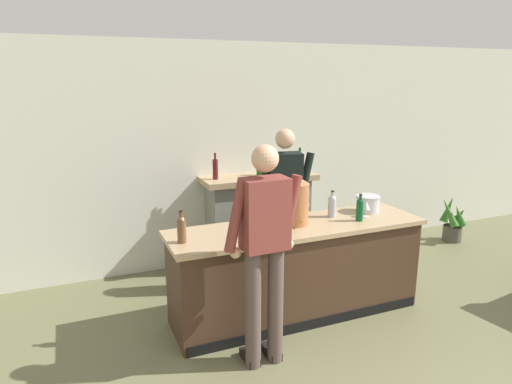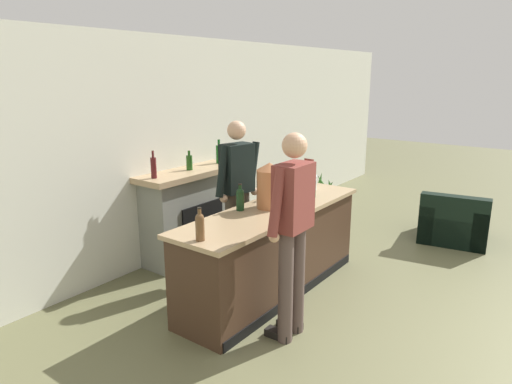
{
  "view_description": "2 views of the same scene",
  "coord_description": "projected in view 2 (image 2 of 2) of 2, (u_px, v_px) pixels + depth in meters",
  "views": [
    {
      "loc": [
        -2.2,
        -0.9,
        2.32
      ],
      "look_at": [
        -0.44,
        3.3,
        1.18
      ],
      "focal_mm": 32.0,
      "sensor_mm": 36.0,
      "label": 1
    },
    {
      "loc": [
        -3.98,
        0.24,
        2.3
      ],
      "look_at": [
        -0.37,
        2.91,
        1.13
      ],
      "focal_mm": 32.0,
      "sensor_mm": 36.0,
      "label": 2
    }
  ],
  "objects": [
    {
      "name": "ice_bucket_steel",
      "position": [
        307.0,
        182.0,
        5.5
      ],
      "size": [
        0.25,
        0.25,
        0.17
      ],
      "color": "silver",
      "rests_on": "bar_counter"
    },
    {
      "name": "wall_back_panel",
      "position": [
        175.0,
        149.0,
        5.76
      ],
      "size": [
        12.0,
        0.07,
        2.75
      ],
      "color": "silver",
      "rests_on": "ground_plane"
    },
    {
      "name": "potted_plant_corner",
      "position": [
        325.0,
        193.0,
        7.9
      ],
      "size": [
        0.39,
        0.38,
        0.66
      ],
      "color": "#4F4D40",
      "rests_on": "ground_plane"
    },
    {
      "name": "wine_glass_front_right",
      "position": [
        312.0,
        184.0,
        5.3
      ],
      "size": [
        0.08,
        0.08,
        0.16
      ],
      "color": "silver",
      "rests_on": "bar_counter"
    },
    {
      "name": "person_customer",
      "position": [
        292.0,
        228.0,
        3.88
      ],
      "size": [
        0.66,
        0.31,
        1.84
      ],
      "color": "brown",
      "rests_on": "ground_plane"
    },
    {
      "name": "wine_bottle_rose_blush",
      "position": [
        200.0,
        226.0,
        3.8
      ],
      "size": [
        0.08,
        0.08,
        0.29
      ],
      "color": "brown",
      "rests_on": "bar_counter"
    },
    {
      "name": "bar_counter",
      "position": [
        273.0,
        250.0,
        4.87
      ],
      "size": [
        2.54,
        0.71,
        0.94
      ],
      "color": "#3F2A1C",
      "rests_on": "ground_plane"
    },
    {
      "name": "fireplace_stone",
      "position": [
        190.0,
        213.0,
        5.79
      ],
      "size": [
        1.44,
        0.52,
        1.46
      ],
      "color": "gray",
      "rests_on": "ground_plane"
    },
    {
      "name": "wine_bottle_port_short",
      "position": [
        288.0,
        187.0,
        5.13
      ],
      "size": [
        0.08,
        0.08,
        0.27
      ],
      "color": "#AAB2C3",
      "rests_on": "bar_counter"
    },
    {
      "name": "person_bartender",
      "position": [
        237.0,
        191.0,
        5.19
      ],
      "size": [
        0.65,
        0.35,
        1.8
      ],
      "color": "#4D4537",
      "rests_on": "ground_plane"
    },
    {
      "name": "wine_glass_back_row",
      "position": [
        265.0,
        190.0,
        5.01
      ],
      "size": [
        0.07,
        0.07,
        0.17
      ],
      "color": "silver",
      "rests_on": "bar_counter"
    },
    {
      "name": "copper_dispenser",
      "position": [
        269.0,
        185.0,
        4.7
      ],
      "size": [
        0.27,
        0.31,
        0.48
      ],
      "color": "#B06A40",
      "rests_on": "bar_counter"
    },
    {
      "name": "armchair_black",
      "position": [
        454.0,
        223.0,
        6.44
      ],
      "size": [
        1.03,
        1.0,
        0.72
      ],
      "color": "black",
      "rests_on": "ground_plane"
    },
    {
      "name": "wine_bottle_riesling_slim",
      "position": [
        313.0,
        187.0,
        5.15
      ],
      "size": [
        0.07,
        0.07,
        0.27
      ],
      "color": "#0E4C24",
      "rests_on": "bar_counter"
    },
    {
      "name": "wine_bottle_merlot_tall",
      "position": [
        240.0,
        198.0,
        4.64
      ],
      "size": [
        0.08,
        0.08,
        0.28
      ],
      "color": "black",
      "rests_on": "bar_counter"
    }
  ]
}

